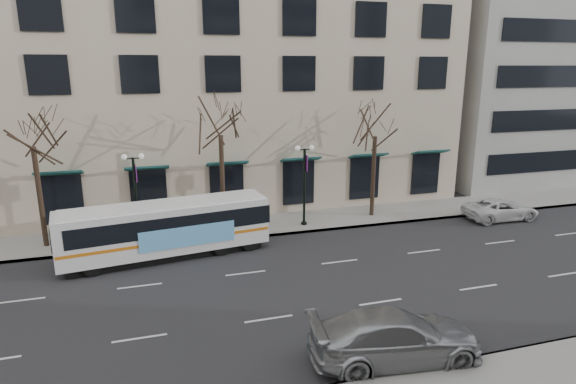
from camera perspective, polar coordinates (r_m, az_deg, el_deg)
name	(u,v)px	position (r m, az deg, el deg)	size (l,w,h in m)	color
ground	(256,294)	(22.08, -3.82, -11.95)	(160.00, 160.00, 0.00)	black
sidewalk_far	(300,222)	(31.32, 1.44, -3.53)	(80.00, 4.00, 0.15)	gray
building_hotel	(168,38)	(40.38, -14.03, 17.34)	(40.00, 20.00, 24.00)	beige
tree_far_left	(31,129)	(28.83, -28.20, 6.63)	(3.60, 3.60, 8.34)	black
tree_far_mid	(220,119)	(28.54, -8.04, 8.59)	(3.60, 3.60, 8.55)	black
tree_far_right	(376,122)	(31.66, 10.36, 8.21)	(3.60, 3.60, 8.06)	black
lamp_post_left	(136,193)	(28.35, -17.58, -0.16)	(1.22, 0.45, 5.21)	black
lamp_post_right	(304,182)	(29.81, 1.97, 1.25)	(1.22, 0.45, 5.21)	black
city_bus	(167,228)	(26.27, -14.11, -4.12)	(11.08, 3.83, 2.94)	white
silver_car	(395,337)	(17.69, 12.60, -16.40)	(2.45, 6.02, 1.75)	#A5A8AC
white_pickup	(501,209)	(34.86, 23.89, -1.87)	(2.28, 4.95, 1.38)	silver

